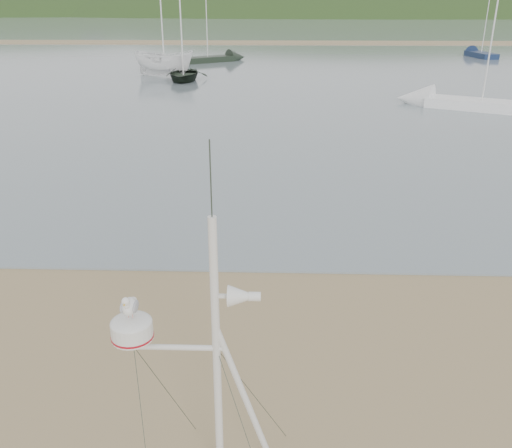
{
  "coord_description": "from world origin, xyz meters",
  "views": [
    {
      "loc": [
        2.51,
        -6.39,
        5.47
      ],
      "look_at": [
        2.27,
        1.0,
        2.39
      ],
      "focal_mm": 38.0,
      "sensor_mm": 36.0,
      "label": 1
    }
  ],
  "objects_px": {
    "sailboat_dark_mid": "(223,58)",
    "sailboat_white_near": "(443,101)",
    "boat_white": "(163,41)",
    "sailboat_blue_far": "(474,53)",
    "mast_rig": "(214,424)",
    "boat_dark": "(182,49)"
  },
  "relations": [
    {
      "from": "boat_white",
      "to": "sailboat_white_near",
      "type": "distance_m",
      "value": 21.4
    },
    {
      "from": "mast_rig",
      "to": "boat_dark",
      "type": "bearing_deg",
      "value": 99.56
    },
    {
      "from": "mast_rig",
      "to": "boat_dark",
      "type": "xyz_separation_m",
      "value": [
        -5.88,
        34.92,
        1.16
      ]
    },
    {
      "from": "boat_dark",
      "to": "boat_white",
      "type": "xyz_separation_m",
      "value": [
        -1.82,
        2.5,
        0.36
      ]
    },
    {
      "from": "boat_dark",
      "to": "sailboat_blue_far",
      "type": "distance_m",
      "value": 33.33
    },
    {
      "from": "sailboat_dark_mid",
      "to": "sailboat_white_near",
      "type": "height_order",
      "value": "sailboat_white_near"
    },
    {
      "from": "boat_white",
      "to": "sailboat_blue_far",
      "type": "relative_size",
      "value": 0.81
    },
    {
      "from": "mast_rig",
      "to": "sailboat_white_near",
      "type": "relative_size",
      "value": 0.59
    },
    {
      "from": "boat_white",
      "to": "sailboat_blue_far",
      "type": "xyz_separation_m",
      "value": [
        28.92,
        16.81,
        -2.26
      ]
    },
    {
      "from": "boat_white",
      "to": "sailboat_white_near",
      "type": "relative_size",
      "value": 0.69
    },
    {
      "from": "boat_dark",
      "to": "boat_white",
      "type": "bearing_deg",
      "value": 126.04
    },
    {
      "from": "sailboat_dark_mid",
      "to": "sailboat_white_near",
      "type": "bearing_deg",
      "value": -58.5
    },
    {
      "from": "boat_dark",
      "to": "sailboat_dark_mid",
      "type": "relative_size",
      "value": 0.66
    },
    {
      "from": "mast_rig",
      "to": "sailboat_white_near",
      "type": "distance_m",
      "value": 27.27
    },
    {
      "from": "mast_rig",
      "to": "boat_white",
      "type": "distance_m",
      "value": 38.24
    },
    {
      "from": "mast_rig",
      "to": "sailboat_white_near",
      "type": "xyz_separation_m",
      "value": [
        9.86,
        25.41,
        -0.74
      ]
    },
    {
      "from": "sailboat_blue_far",
      "to": "sailboat_white_near",
      "type": "xyz_separation_m",
      "value": [
        -11.36,
        -28.83,
        -0.0
      ]
    },
    {
      "from": "boat_white",
      "to": "mast_rig",
      "type": "bearing_deg",
      "value": -147.26
    },
    {
      "from": "sailboat_dark_mid",
      "to": "sailboat_white_near",
      "type": "distance_m",
      "value": 26.92
    },
    {
      "from": "mast_rig",
      "to": "boat_white",
      "type": "xyz_separation_m",
      "value": [
        -7.7,
        37.42,
        1.52
      ]
    },
    {
      "from": "boat_dark",
      "to": "sailboat_dark_mid",
      "type": "distance_m",
      "value": 13.68
    },
    {
      "from": "boat_dark",
      "to": "sailboat_blue_far",
      "type": "xyz_separation_m",
      "value": [
        27.1,
        19.31,
        -1.9
      ]
    }
  ]
}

